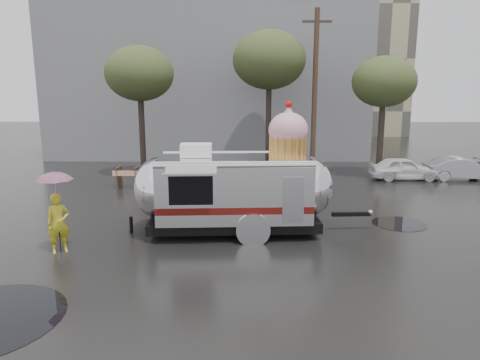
{
  "coord_description": "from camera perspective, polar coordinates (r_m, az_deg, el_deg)",
  "views": [
    {
      "loc": [
        -1.38,
        -10.32,
        4.46
      ],
      "look_at": [
        -1.54,
        3.19,
        1.73
      ],
      "focal_mm": 32.0,
      "sensor_mm": 36.0,
      "label": 1
    }
  ],
  "objects": [
    {
      "name": "tree_mid",
      "position": [
        25.43,
        3.92,
        15.62
      ],
      "size": [
        4.2,
        4.2,
        8.03
      ],
      "color": "#382D26",
      "rests_on": "ground"
    },
    {
      "name": "ground",
      "position": [
        11.33,
        7.79,
        -11.89
      ],
      "size": [
        120.0,
        120.0,
        0.0
      ],
      "primitive_type": "plane",
      "color": "black",
      "rests_on": "ground"
    },
    {
      "name": "airstream_trailer",
      "position": [
        13.83,
        -0.41,
        -0.86
      ],
      "size": [
        8.04,
        3.32,
        4.33
      ],
      "rotation": [
        0.0,
        0.0,
        0.06
      ],
      "color": "silver",
      "rests_on": "ground"
    },
    {
      "name": "person_left",
      "position": [
        13.22,
        -23.05,
        -5.33
      ],
      "size": [
        0.74,
        0.66,
        1.72
      ],
      "primitive_type": "imported",
      "rotation": [
        0.0,
        0.0,
        0.51
      ],
      "color": "gold",
      "rests_on": "ground"
    },
    {
      "name": "puddles",
      "position": [
        12.63,
        -8.23,
        -9.36
      ],
      "size": [
        13.26,
        10.52,
        0.01
      ],
      "color": "black",
      "rests_on": "ground"
    },
    {
      "name": "tree_right",
      "position": [
        24.47,
        18.65,
        12.22
      ],
      "size": [
        3.36,
        3.36,
        6.42
      ],
      "color": "#382D26",
      "rests_on": "ground"
    },
    {
      "name": "grey_building",
      "position": [
        34.48,
        -3.82,
        14.77
      ],
      "size": [
        22.0,
        12.0,
        13.0
      ],
      "primitive_type": "cube",
      "color": "slate",
      "rests_on": "ground"
    },
    {
      "name": "umbrella_pink",
      "position": [
        12.97,
        -23.43,
        -0.65
      ],
      "size": [
        1.21,
        1.21,
        2.38
      ],
      "color": "pink",
      "rests_on": "ground"
    },
    {
      "name": "barricade_row",
      "position": [
        21.08,
        -10.76,
        0.44
      ],
      "size": [
        4.3,
        0.8,
        1.0
      ],
      "color": "#473323",
      "rests_on": "ground"
    },
    {
      "name": "utility_pole",
      "position": [
        24.63,
        9.93,
        11.61
      ],
      "size": [
        1.6,
        0.28,
        9.0
      ],
      "color": "#473323",
      "rests_on": "ground"
    },
    {
      "name": "tree_left",
      "position": [
        24.01,
        -13.25,
        13.56
      ],
      "size": [
        3.64,
        3.64,
        6.95
      ],
      "color": "#382D26",
      "rests_on": "ground"
    }
  ]
}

